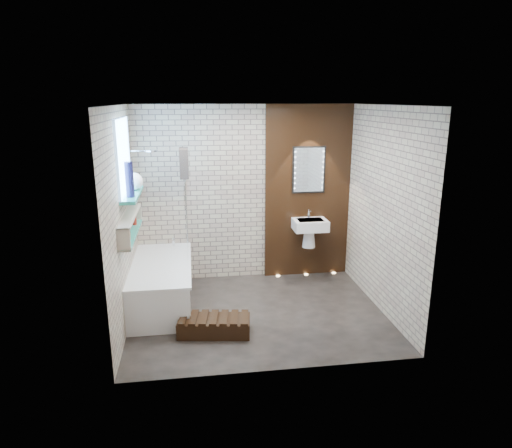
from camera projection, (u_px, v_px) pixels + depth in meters
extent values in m
plane|color=black|center=(258.00, 313.00, 5.88)|extent=(3.20, 3.20, 0.00)
cube|color=#A38F81|center=(245.00, 194.00, 6.78)|extent=(3.20, 0.04, 2.60)
cube|color=#A38F81|center=(278.00, 249.00, 4.29)|extent=(3.20, 0.04, 2.60)
cube|color=#A38F81|center=(122.00, 220.00, 5.31)|extent=(0.04, 2.60, 2.60)
cube|color=#A38F81|center=(383.00, 211.00, 5.76)|extent=(0.04, 2.60, 2.60)
plane|color=white|center=(258.00, 105.00, 5.19)|extent=(3.20, 3.20, 0.00)
cube|color=black|center=(308.00, 193.00, 6.88)|extent=(1.30, 0.06, 2.60)
cube|color=#7FADE0|center=(123.00, 156.00, 5.46)|extent=(0.03, 1.00, 0.90)
cube|color=teal|center=(132.00, 195.00, 5.60)|extent=(0.18, 1.00, 0.04)
cube|color=teal|center=(131.00, 234.00, 5.52)|extent=(0.14, 1.30, 0.03)
cube|color=#B2A899|center=(130.00, 216.00, 5.46)|extent=(0.14, 1.30, 0.03)
cube|color=#B2A899|center=(124.00, 240.00, 4.89)|extent=(0.14, 0.03, 0.26)
cube|color=#B2A899|center=(136.00, 212.00, 6.10)|extent=(0.14, 0.03, 0.26)
cube|color=white|center=(162.00, 285.00, 6.07)|extent=(0.75, 1.70, 0.55)
cube|color=white|center=(161.00, 264.00, 5.99)|extent=(0.79, 1.74, 0.03)
cylinder|color=silver|center=(174.00, 242.00, 6.69)|extent=(0.04, 0.04, 0.12)
cube|color=white|center=(186.00, 203.00, 6.27)|extent=(0.01, 0.78, 1.40)
cube|color=#2A2522|center=(184.00, 163.00, 6.01)|extent=(0.11, 0.30, 0.39)
cylinder|color=silver|center=(151.00, 151.00, 6.08)|extent=(0.18, 0.18, 0.02)
cube|color=white|center=(310.00, 225.00, 6.80)|extent=(0.50, 0.36, 0.16)
cone|color=white|center=(309.00, 238.00, 6.90)|extent=(0.20, 0.20, 0.28)
cylinder|color=silver|center=(309.00, 214.00, 6.85)|extent=(0.03, 0.03, 0.14)
cube|color=black|center=(309.00, 170.00, 6.75)|extent=(0.50, 0.02, 0.70)
cube|color=silver|center=(309.00, 170.00, 6.74)|extent=(0.45, 0.01, 0.65)
cube|color=black|center=(214.00, 326.00, 5.35)|extent=(0.88, 0.49, 0.19)
cylinder|color=#A24318|center=(128.00, 235.00, 5.23)|extent=(0.06, 0.06, 0.11)
cylinder|color=maroon|center=(134.00, 219.00, 5.85)|extent=(0.06, 0.06, 0.15)
cylinder|color=maroon|center=(126.00, 240.00, 5.03)|extent=(0.06, 0.06, 0.13)
sphere|color=white|center=(134.00, 181.00, 5.75)|extent=(0.22, 0.22, 0.22)
cylinder|color=#16173D|center=(129.00, 179.00, 5.32)|extent=(0.10, 0.10, 0.42)
cylinder|color=#FFD899|center=(278.00, 276.00, 7.09)|extent=(0.06, 0.06, 0.01)
cylinder|color=#FFD899|center=(306.00, 274.00, 7.16)|extent=(0.06, 0.06, 0.01)
cylinder|color=#FFD899|center=(334.00, 273.00, 7.22)|extent=(0.06, 0.06, 0.01)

